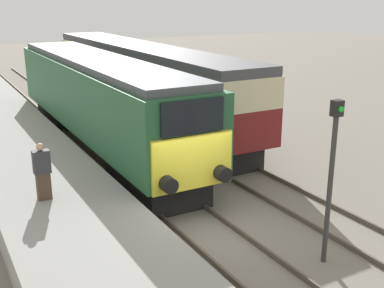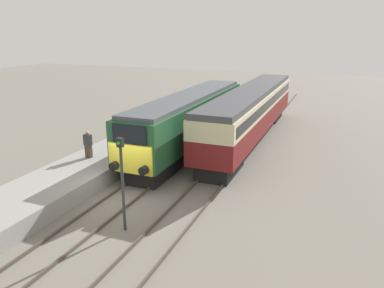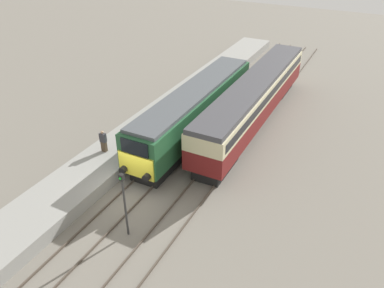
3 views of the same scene
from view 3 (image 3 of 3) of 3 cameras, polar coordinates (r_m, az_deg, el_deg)
The scene contains 8 objects.
ground_plane at distance 23.29m, azimuth -9.29°, elevation -7.91°, with size 120.00×120.00×0.00m, color slate.
platform_left at distance 30.08m, azimuth -5.73°, elevation 3.21°, with size 3.50×50.00×0.88m.
rails_near_track at distance 26.57m, azimuth -3.10°, elevation -1.77°, with size 1.51×60.00×0.14m.
rails_far_track at distance 25.29m, azimuth 3.61°, elevation -3.70°, with size 1.50×60.00×0.14m.
locomotive at distance 28.33m, azimuth 0.50°, elevation 5.40°, with size 2.70×16.18×3.81m.
passenger_carriage at distance 30.27m, azimuth 9.55°, elevation 7.14°, with size 2.75×19.26×3.85m.
person_on_platform at distance 25.81m, azimuth -13.35°, elevation 0.41°, with size 0.44×0.26×1.57m.
signal_post at distance 19.38m, azimuth -10.28°, elevation -8.41°, with size 0.24×0.28×3.96m.
Camera 3 is at (11.42, -14.06, 14.64)m, focal length 35.00 mm.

